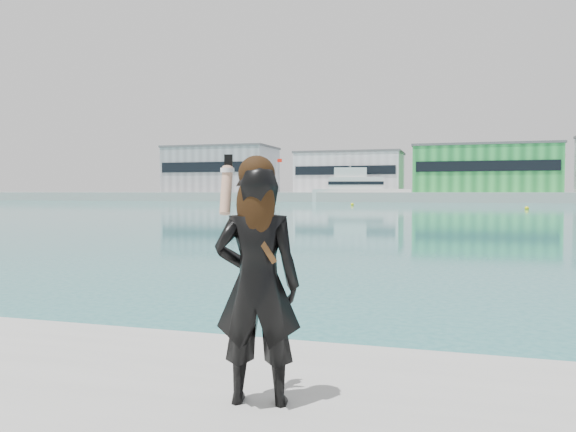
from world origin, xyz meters
name	(u,v)px	position (x,y,z in m)	size (l,w,h in m)	color
far_quay	(446,197)	(0.00, 130.00, 1.00)	(320.00, 40.00, 2.00)	#9E9E99
warehouse_grey_left	(221,170)	(-55.00, 127.98, 7.76)	(26.52, 16.36, 11.50)	gray
warehouse_white	(350,172)	(-22.00, 127.98, 6.76)	(24.48, 15.35, 9.50)	silver
warehouse_green	(484,169)	(8.00, 127.98, 7.26)	(30.60, 16.36, 10.50)	#228A3A
flagpole_left	(277,173)	(-37.91, 121.00, 6.54)	(1.28, 0.16, 8.00)	silver
flagpole_right	(559,170)	(22.09, 121.00, 6.54)	(1.28, 0.16, 8.00)	silver
motor_yacht	(358,189)	(-17.86, 114.43, 2.66)	(21.00, 9.39, 9.47)	white
buoy_near	(527,210)	(10.10, 69.02, 0.00)	(0.50, 0.50, 0.50)	yellow
buoy_far	(253,203)	(-35.33, 97.58, 0.00)	(0.50, 0.50, 0.50)	yellow
buoy_extra	(352,205)	(-13.58, 82.95, 0.00)	(0.50, 0.50, 0.50)	yellow
woman	(257,277)	(0.41, -0.57, 1.62)	(0.63, 0.48, 1.63)	black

